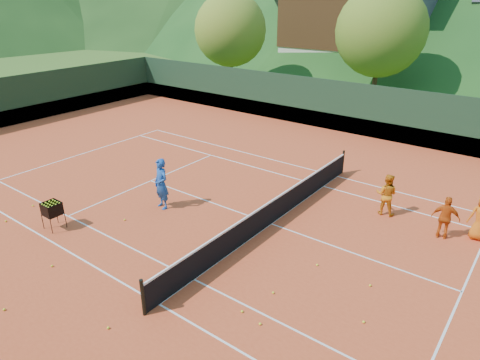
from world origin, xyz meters
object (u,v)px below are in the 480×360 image
Objects in this scene: student_a at (386,194)px; chalet_left at (358,16)px; tennis_net at (271,212)px; student_b at (446,218)px; coach at (161,184)px; ball_hopper at (52,209)px.

chalet_left is at bearing -72.22° from student_a.
student_a is 4.41m from tennis_net.
coach is at bearing 14.40° from student_b.
student_b is 1.53× the size of ball_hopper.
student_b is at bearing 27.80° from tennis_net.
chalet_left is at bearing 113.59° from coach.
chalet_left reaches higher than coach.
tennis_net is 7.72m from ball_hopper.
chalet_left is (-12.98, 26.77, 4.82)m from student_a.
coach is 4.36m from tennis_net.
coach is 0.15× the size of chalet_left.
student_a is at bearing 46.50° from coach.
tennis_net is 32.04m from chalet_left.
tennis_net is at bearing 39.25° from student_a.
student_b reaches higher than ball_hopper.
student_a is 1.05× the size of student_b.
tennis_net is 12.07× the size of ball_hopper.
chalet_left is at bearing 96.59° from ball_hopper.
student_a is at bearing 47.34° from tennis_net.
student_b is at bearing 37.24° from coach.
student_a is (7.06, 4.69, -0.20)m from coach.
chalet_left is (-5.92, 31.45, 4.62)m from coach.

